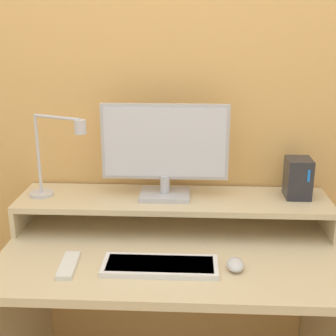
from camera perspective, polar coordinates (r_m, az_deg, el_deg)
The scene contains 9 objects.
wall_back at distance 1.86m, azimuth 0.93°, elevation 10.25°, with size 6.00×0.05×2.50m.
desk at distance 1.77m, azimuth 0.39°, elevation -15.84°, with size 1.19×0.66×0.72m.
monitor_shelf at distance 1.80m, azimuth 0.67°, elevation -4.15°, with size 1.19×0.28×0.12m.
monitor at distance 1.74m, azimuth -0.38°, elevation 2.36°, with size 0.47×0.14×0.36m.
desk_lamp at distance 1.78m, azimuth -13.59°, elevation 1.27°, with size 0.25×0.14×0.32m.
router_dock at distance 1.84m, azimuth 15.55°, elevation -1.17°, with size 0.09×0.11×0.15m.
keyboard at distance 1.54m, azimuth -0.97°, elevation -11.80°, with size 0.37×0.14×0.02m.
mouse at distance 1.55m, azimuth 8.20°, elevation -11.57°, with size 0.06×0.08×0.03m.
remote_control at distance 1.58m, azimuth -12.04°, elevation -11.53°, with size 0.06×0.17×0.02m.
Camera 1 is at (0.06, -1.15, 1.48)m, focal length 50.00 mm.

